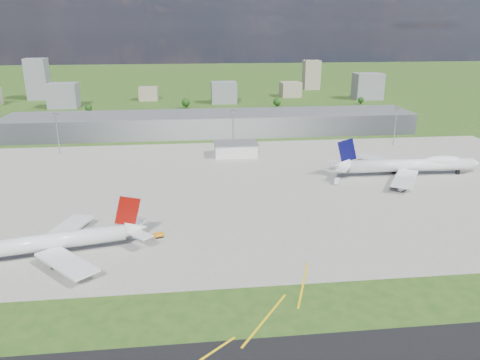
{
  "coord_description": "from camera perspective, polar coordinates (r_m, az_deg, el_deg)",
  "views": [
    {
      "loc": [
        -19.74,
        -181.48,
        77.54
      ],
      "look_at": [
        4.05,
        24.25,
        9.0
      ],
      "focal_mm": 35.0,
      "sensor_mm": 36.0,
      "label": 1
    }
  ],
  "objects": [
    {
      "name": "terminal",
      "position": [
        354.04,
        -3.29,
        6.87
      ],
      "size": [
        300.0,
        42.0,
        15.0
      ],
      "primitive_type": "cube",
      "color": "gray",
      "rests_on": "ground"
    },
    {
      "name": "tree_w",
      "position": [
        461.27,
        -17.99,
        8.36
      ],
      "size": [
        6.75,
        6.75,
        8.25
      ],
      "color": "#382314",
      "rests_on": "ground"
    },
    {
      "name": "mast_east",
      "position": [
        333.18,
        18.47,
        7.03
      ],
      "size": [
        3.5,
        2.0,
        25.9
      ],
      "color": "gray",
      "rests_on": "ground"
    },
    {
      "name": "bldg_cw",
      "position": [
        527.77,
        -11.09,
        10.3
      ],
      "size": [
        20.0,
        18.0,
        14.0
      ],
      "primitive_type": "cube",
      "color": "gray",
      "rests_on": "ground"
    },
    {
      "name": "bldg_w",
      "position": [
        500.58,
        -20.74,
        9.63
      ],
      "size": [
        28.0,
        22.0,
        24.0
      ],
      "primitive_type": "cube",
      "color": "slate",
      "rests_on": "ground"
    },
    {
      "name": "apron",
      "position": [
        236.53,
        0.99,
        -0.82
      ],
      "size": [
        360.0,
        190.0,
        0.08
      ],
      "primitive_type": "cube",
      "color": "gray",
      "rests_on": "ground"
    },
    {
      "name": "bldg_tall_e",
      "position": [
        615.56,
        8.69,
        12.56
      ],
      "size": [
        20.0,
        18.0,
        36.0
      ],
      "primitive_type": "cube",
      "color": "gray",
      "rests_on": "ground"
    },
    {
      "name": "bldg_c",
      "position": [
        497.55,
        -1.99,
        10.62
      ],
      "size": [
        26.0,
        20.0,
        22.0
      ],
      "primitive_type": "cube",
      "color": "slate",
      "rests_on": "ground"
    },
    {
      "name": "ops_building",
      "position": [
        292.44,
        -0.55,
        3.75
      ],
      "size": [
        26.0,
        16.0,
        8.0
      ],
      "primitive_type": "cube",
      "color": "silver",
      "rests_on": "ground"
    },
    {
      "name": "airliner_red_twin",
      "position": [
        178.38,
        -22.28,
        -7.08
      ],
      "size": [
        70.52,
        54.16,
        19.51
      ],
      "rotation": [
        0.0,
        0.0,
        3.36
      ],
      "color": "silver",
      "rests_on": "ground"
    },
    {
      "name": "bldg_e",
      "position": [
        543.52,
        15.3,
        10.97
      ],
      "size": [
        30.0,
        22.0,
        28.0
      ],
      "primitive_type": "cube",
      "color": "slate",
      "rests_on": "ground"
    },
    {
      "name": "van_white_far",
      "position": [
        243.05,
        19.15,
        -1.06
      ],
      "size": [
        4.59,
        3.95,
        2.22
      ],
      "rotation": [
        0.0,
        0.0,
        0.58
      ],
      "color": "white",
      "rests_on": "ground"
    },
    {
      "name": "mast_west",
      "position": [
        312.93,
        -21.45,
        6.02
      ],
      "size": [
        3.5,
        2.0,
        25.9
      ],
      "color": "gray",
      "rests_on": "ground"
    },
    {
      "name": "mast_center",
      "position": [
        303.92,
        -0.86,
        6.96
      ],
      "size": [
        3.5,
        2.0,
        25.9
      ],
      "color": "gray",
      "rests_on": "ground"
    },
    {
      "name": "tree_far_e",
      "position": [
        505.21,
        14.52,
        9.43
      ],
      "size": [
        6.3,
        6.3,
        7.7
      ],
      "color": "#382314",
      "rests_on": "ground"
    },
    {
      "name": "ground",
      "position": [
        341.0,
        -3.12,
        5.14
      ],
      "size": [
        1400.0,
        1400.0,
        0.0
      ],
      "primitive_type": "plane",
      "color": "#284D18",
      "rests_on": "ground"
    },
    {
      "name": "bldg_ce",
      "position": [
        549.22,
        6.16,
        10.94
      ],
      "size": [
        22.0,
        24.0,
        16.0
      ],
      "primitive_type": "cube",
      "color": "gray",
      "rests_on": "ground"
    },
    {
      "name": "tree_e",
      "position": [
        470.76,
        4.53,
        9.46
      ],
      "size": [
        7.65,
        7.65,
        9.35
      ],
      "color": "#382314",
      "rests_on": "ground"
    },
    {
      "name": "airliner_blue_quad",
      "position": [
        268.45,
        20.04,
        1.72
      ],
      "size": [
        82.24,
        64.54,
        21.49
      ],
      "rotation": [
        0.0,
        0.0,
        -0.03
      ],
      "color": "silver",
      "rests_on": "ground"
    },
    {
      "name": "bldg_tall_w",
      "position": [
        567.42,
        -23.44,
        11.23
      ],
      "size": [
        22.0,
        20.0,
        44.0
      ],
      "primitive_type": "cube",
      "color": "slate",
      "rests_on": "ground"
    },
    {
      "name": "tug_yellow",
      "position": [
        183.4,
        -9.88,
        -6.67
      ],
      "size": [
        4.15,
        3.21,
        1.81
      ],
      "rotation": [
        0.0,
        0.0,
        0.35
      ],
      "color": "orange",
      "rests_on": "ground"
    },
    {
      "name": "van_white_near",
      "position": [
        245.37,
        11.72,
        -0.18
      ],
      "size": [
        4.1,
        5.55,
        2.59
      ],
      "rotation": [
        0.0,
        0.0,
        1.15
      ],
      "color": "silver",
      "rests_on": "ground"
    },
    {
      "name": "tree_c",
      "position": [
        467.02,
        -6.64,
        9.36
      ],
      "size": [
        8.1,
        8.1,
        9.9
      ],
      "color": "#382314",
      "rests_on": "ground"
    }
  ]
}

